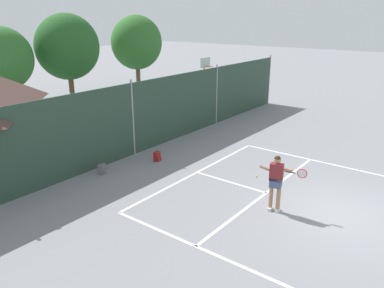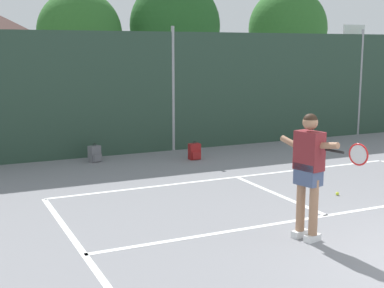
# 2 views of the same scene
# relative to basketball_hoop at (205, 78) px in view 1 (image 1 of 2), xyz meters

# --- Properties ---
(ground_plane) EXTENTS (120.00, 120.00, 0.00)m
(ground_plane) POSITION_rel_basketball_hoop_xyz_m (-7.42, -10.49, -2.31)
(ground_plane) COLOR gray
(court_markings) EXTENTS (8.30, 11.10, 0.01)m
(court_markings) POSITION_rel_basketball_hoop_xyz_m (-7.42, -9.84, -2.31)
(court_markings) COLOR white
(court_markings) RESTS_ON ground
(chainlink_fence) EXTENTS (26.09, 0.09, 3.34)m
(chainlink_fence) POSITION_rel_basketball_hoop_xyz_m (-7.42, -1.49, -0.71)
(chainlink_fence) COLOR #284233
(chainlink_fence) RESTS_ON ground
(basketball_hoop) EXTENTS (0.90, 0.67, 3.55)m
(basketball_hoop) POSITION_rel_basketball_hoop_xyz_m (0.00, 0.00, 0.00)
(basketball_hoop) COLOR yellow
(basketball_hoop) RESTS_ON ground
(treeline_backdrop) EXTENTS (25.84, 4.02, 6.06)m
(treeline_backdrop) POSITION_rel_basketball_hoop_xyz_m (-5.72, 9.81, 1.34)
(treeline_backdrop) COLOR brown
(treeline_backdrop) RESTS_ON ground
(tennis_player) EXTENTS (0.48, 1.39, 1.85)m
(tennis_player) POSITION_rel_basketball_hoop_xyz_m (-8.41, -8.79, -1.20)
(tennis_player) COLOR silver
(tennis_player) RESTS_ON ground
(tennis_ball) EXTENTS (0.07, 0.07, 0.07)m
(tennis_ball) POSITION_rel_basketball_hoop_xyz_m (-6.41, -7.08, -2.28)
(tennis_ball) COLOR #CCE033
(tennis_ball) RESTS_ON ground
(backpack_grey) EXTENTS (0.33, 0.31, 0.46)m
(backpack_grey) POSITION_rel_basketball_hoop_xyz_m (-9.78, -2.11, -2.12)
(backpack_grey) COLOR slate
(backpack_grey) RESTS_ON ground
(backpack_red) EXTENTS (0.28, 0.24, 0.46)m
(backpack_red) POSITION_rel_basketball_hoop_xyz_m (-7.43, -2.89, -2.12)
(backpack_red) COLOR maroon
(backpack_red) RESTS_ON ground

